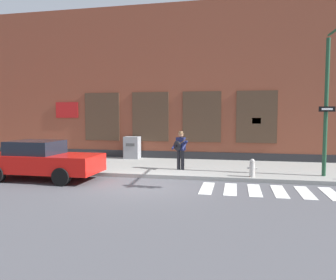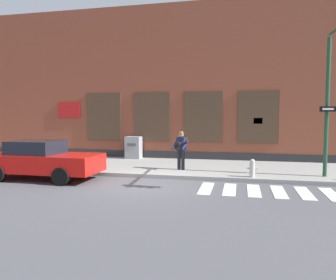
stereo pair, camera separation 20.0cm
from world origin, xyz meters
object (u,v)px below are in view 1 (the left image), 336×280
at_px(red_car, 41,160).
at_px(utility_box, 132,147).
at_px(fire_hydrant, 252,168).
at_px(busker, 180,148).

xyz_separation_m(red_car, utility_box, (1.91, 5.68, -0.01)).
distance_m(red_car, fire_hydrant, 8.23).
bearing_deg(utility_box, busker, -44.47).
height_order(red_car, fire_hydrant, red_car).
xyz_separation_m(busker, fire_hydrant, (3.00, -1.10, -0.61)).
bearing_deg(red_car, utility_box, 71.44).
xyz_separation_m(red_car, busker, (5.11, 2.53, 0.34)).
relative_size(utility_box, fire_hydrant, 1.72).
xyz_separation_m(busker, utility_box, (-3.20, 3.14, -0.35)).
relative_size(red_car, busker, 2.76).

